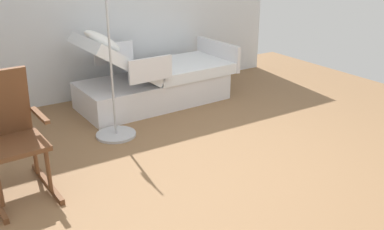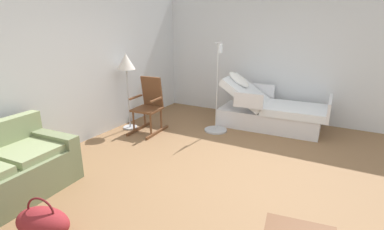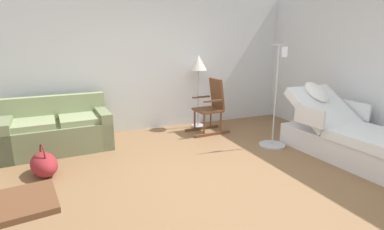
{
  "view_description": "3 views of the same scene",
  "coord_description": "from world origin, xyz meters",
  "views": [
    {
      "loc": [
        -2.56,
        2.17,
        1.94
      ],
      "look_at": [
        -0.02,
        0.59,
        0.75
      ],
      "focal_mm": 39.22,
      "sensor_mm": 36.0,
      "label": 1
    },
    {
      "loc": [
        -3.37,
        -1.52,
        1.98
      ],
      "look_at": [
        0.17,
        0.44,
        0.71
      ],
      "focal_mm": 26.93,
      "sensor_mm": 36.0,
      "label": 2
    },
    {
      "loc": [
        -1.6,
        -3.16,
        1.7
      ],
      "look_at": [
        -0.09,
        0.43,
        0.74
      ],
      "focal_mm": 27.22,
      "sensor_mm": 36.0,
      "label": 3
    }
  ],
  "objects": [
    {
      "name": "iv_pole",
      "position": [
        1.49,
        0.64,
        0.25
      ],
      "size": [
        0.44,
        0.44,
        1.69
      ],
      "color": "#B2B5BA",
      "rests_on": "ground"
    },
    {
      "name": "rocking_chair",
      "position": [
        0.88,
        1.78,
        0.5
      ],
      "size": [
        0.79,
        0.53,
        1.05
      ],
      "color": "brown",
      "rests_on": "ground"
    },
    {
      "name": "ground_plane",
      "position": [
        0.0,
        0.0,
        0.0
      ],
      "size": [
        7.2,
        7.2,
        0.0
      ],
      "primitive_type": "plane",
      "color": "olive"
    },
    {
      "name": "hospital_bed",
      "position": [
        2.21,
        -0.21,
        0.31
      ],
      "size": [
        1.07,
        2.1,
        1.11
      ],
      "color": "silver",
      "rests_on": "ground"
    }
  ]
}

